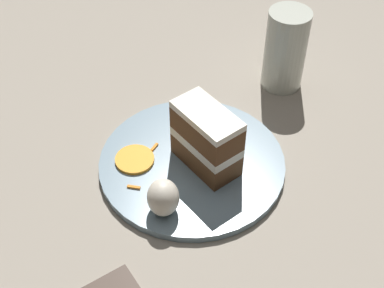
% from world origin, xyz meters
% --- Properties ---
extents(ground_plane, '(6.00, 6.00, 0.00)m').
position_xyz_m(ground_plane, '(0.00, 0.00, 0.00)').
color(ground_plane, black).
rests_on(ground_plane, ground).
extents(dining_table, '(1.09, 1.06, 0.04)m').
position_xyz_m(dining_table, '(0.00, 0.00, 0.02)').
color(dining_table, gray).
rests_on(dining_table, ground).
extents(plate, '(0.27, 0.27, 0.01)m').
position_xyz_m(plate, '(-0.06, 0.05, 0.04)').
color(plate, gray).
rests_on(plate, dining_table).
extents(cake_slice, '(0.11, 0.10, 0.10)m').
position_xyz_m(cake_slice, '(-0.05, 0.07, 0.09)').
color(cake_slice, brown).
rests_on(cake_slice, plate).
extents(cream_dollop, '(0.05, 0.04, 0.05)m').
position_xyz_m(cream_dollop, '(0.03, 0.01, 0.07)').
color(cream_dollop, silver).
rests_on(cream_dollop, plate).
extents(orange_garnish, '(0.06, 0.06, 0.00)m').
position_xyz_m(orange_garnish, '(-0.06, -0.03, 0.05)').
color(orange_garnish, orange).
rests_on(orange_garnish, plate).
extents(carrot_shreds_scatter, '(0.12, 0.09, 0.00)m').
position_xyz_m(carrot_shreds_scatter, '(-0.08, 0.01, 0.05)').
color(carrot_shreds_scatter, orange).
rests_on(carrot_shreds_scatter, plate).
extents(drinking_glass, '(0.07, 0.07, 0.14)m').
position_xyz_m(drinking_glass, '(-0.24, 0.21, 0.09)').
color(drinking_glass, beige).
rests_on(drinking_glass, dining_table).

